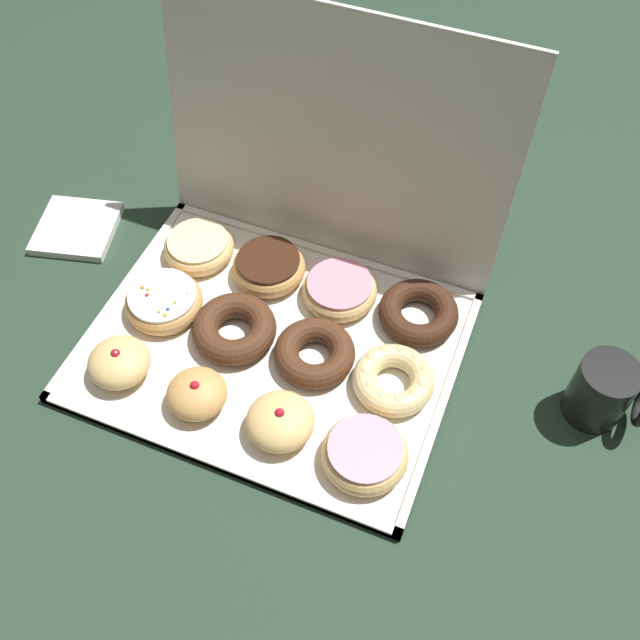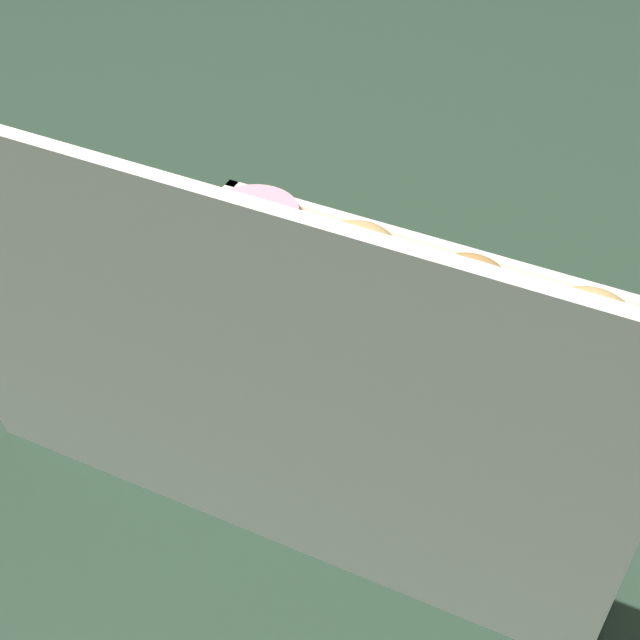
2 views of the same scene
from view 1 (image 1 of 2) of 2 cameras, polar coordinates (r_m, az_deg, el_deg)
The scene contains 17 objects.
ground_plane at distance 1.06m, azimuth -3.75°, elevation -2.32°, with size 3.00×3.00×0.00m, color #233828.
donut_box at distance 1.06m, azimuth -3.76°, elevation -2.16°, with size 0.53×0.40×0.01m.
box_lid_open at distance 1.06m, azimuth 1.11°, elevation 13.69°, with size 0.53×0.39×0.01m, color silver.
jelly_filled_donut_0 at distance 1.04m, azimuth -15.63°, elevation -3.25°, with size 0.09×0.09×0.05m.
jelly_filled_donut_1 at distance 0.99m, azimuth -9.73°, elevation -5.77°, with size 0.08×0.08×0.05m.
jelly_filled_donut_2 at distance 0.96m, azimuth -3.17°, elevation -8.01°, with size 0.09×0.09×0.05m.
pink_frosted_donut_3 at distance 0.94m, azimuth 3.56°, elevation -10.54°, with size 0.11×0.11×0.04m.
sprinkle_donut_4 at distance 1.10m, azimuth -12.30°, elevation 1.40°, with size 0.12×0.12×0.04m.
chocolate_cake_ring_donut_5 at distance 1.05m, azimuth -6.80°, elevation -0.69°, with size 0.12×0.12×0.04m.
chocolate_cake_ring_donut_6 at distance 1.02m, azimuth -0.51°, elevation -2.78°, with size 0.12×0.12×0.04m.
cruller_donut_7 at distance 1.00m, azimuth 5.90°, elevation -4.59°, with size 0.11×0.11×0.04m.
glazed_ring_donut_8 at distance 1.16m, azimuth -9.59°, elevation 5.73°, with size 0.11×0.11×0.03m.
chocolate_frosted_donut_9 at distance 1.12m, azimuth -4.07°, elevation 4.24°, with size 0.11×0.11×0.04m.
pink_frosted_donut_10 at distance 1.09m, azimuth 1.56°, elevation 2.40°, with size 0.11×0.11×0.04m.
chocolate_cake_ring_donut_11 at distance 1.07m, azimuth 7.80°, elevation 0.60°, with size 0.12×0.12×0.03m.
coffee_mug at distance 1.03m, azimuth 21.60°, elevation -5.26°, with size 0.10×0.08×0.10m.
napkin_stack at distance 1.27m, azimuth -18.71°, elevation 6.90°, with size 0.12×0.12×0.01m, color white.
Camera 1 is at (0.28, -0.52, 0.88)m, focal length 40.40 mm.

